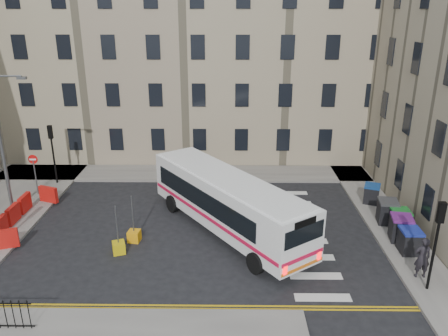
{
  "coord_description": "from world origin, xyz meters",
  "views": [
    {
      "loc": [
        -0.03,
        -21.57,
        11.58
      ],
      "look_at": [
        -0.3,
        1.81,
        3.0
      ],
      "focal_mm": 35.0,
      "sensor_mm": 36.0,
      "label": 1
    }
  ],
  "objects_px": {
    "streetlamp": "(1,144)",
    "wheelie_bin_c": "(400,220)",
    "wheelie_bin_b": "(401,228)",
    "bollard_yellow": "(119,248)",
    "bus": "(227,201)",
    "wheelie_bin_e": "(372,194)",
    "bollard_chevron": "(134,236)",
    "wheelie_bin_d": "(387,211)",
    "wheelie_bin_a": "(410,241)",
    "pedestrian": "(422,258)"
  },
  "relations": [
    {
      "from": "wheelie_bin_e",
      "to": "wheelie_bin_b",
      "type": "bearing_deg",
      "value": -67.55
    },
    {
      "from": "wheelie_bin_a",
      "to": "bollard_yellow",
      "type": "relative_size",
      "value": 2.05
    },
    {
      "from": "wheelie_bin_a",
      "to": "wheelie_bin_b",
      "type": "bearing_deg",
      "value": 90.65
    },
    {
      "from": "streetlamp",
      "to": "pedestrian",
      "type": "distance_m",
      "value": 22.84
    },
    {
      "from": "bollard_yellow",
      "to": "bollard_chevron",
      "type": "distance_m",
      "value": 1.31
    },
    {
      "from": "wheelie_bin_a",
      "to": "wheelie_bin_e",
      "type": "height_order",
      "value": "wheelie_bin_a"
    },
    {
      "from": "bus",
      "to": "wheelie_bin_e",
      "type": "distance_m",
      "value": 9.73
    },
    {
      "from": "wheelie_bin_a",
      "to": "bollard_chevron",
      "type": "distance_m",
      "value": 14.0
    },
    {
      "from": "wheelie_bin_b",
      "to": "wheelie_bin_d",
      "type": "relative_size",
      "value": 1.01
    },
    {
      "from": "wheelie_bin_c",
      "to": "pedestrian",
      "type": "relative_size",
      "value": 0.62
    },
    {
      "from": "bollard_yellow",
      "to": "wheelie_bin_b",
      "type": "bearing_deg",
      "value": 4.95
    },
    {
      "from": "wheelie_bin_d",
      "to": "bollard_yellow",
      "type": "xyz_separation_m",
      "value": [
        -14.46,
        -3.25,
        -0.52
      ]
    },
    {
      "from": "bus",
      "to": "wheelie_bin_e",
      "type": "xyz_separation_m",
      "value": [
        8.99,
        3.56,
        -1.08
      ]
    },
    {
      "from": "wheelie_bin_b",
      "to": "wheelie_bin_c",
      "type": "distance_m",
      "value": 1.03
    },
    {
      "from": "bus",
      "to": "wheelie_bin_c",
      "type": "relative_size",
      "value": 8.9
    },
    {
      "from": "wheelie_bin_a",
      "to": "bollard_yellow",
      "type": "height_order",
      "value": "wheelie_bin_a"
    },
    {
      "from": "streetlamp",
      "to": "wheelie_bin_c",
      "type": "bearing_deg",
      "value": -5.79
    },
    {
      "from": "streetlamp",
      "to": "wheelie_bin_a",
      "type": "distance_m",
      "value": 22.68
    },
    {
      "from": "streetlamp",
      "to": "wheelie_bin_e",
      "type": "xyz_separation_m",
      "value": [
        21.88,
        1.47,
        -3.6
      ]
    },
    {
      "from": "wheelie_bin_d",
      "to": "bollard_chevron",
      "type": "relative_size",
      "value": 2.24
    },
    {
      "from": "bollard_chevron",
      "to": "wheelie_bin_c",
      "type": "bearing_deg",
      "value": 4.16
    },
    {
      "from": "wheelie_bin_b",
      "to": "bollard_yellow",
      "type": "xyz_separation_m",
      "value": [
        -14.48,
        -1.25,
        -0.52
      ]
    },
    {
      "from": "wheelie_bin_a",
      "to": "pedestrian",
      "type": "bearing_deg",
      "value": -97.77
    },
    {
      "from": "bus",
      "to": "wheelie_bin_d",
      "type": "bearing_deg",
      "value": -30.26
    },
    {
      "from": "bollard_chevron",
      "to": "bus",
      "type": "bearing_deg",
      "value": 13.78
    },
    {
      "from": "pedestrian",
      "to": "bollard_chevron",
      "type": "xyz_separation_m",
      "value": [
        -13.63,
        3.31,
        -0.83
      ]
    },
    {
      "from": "wheelie_bin_c",
      "to": "bollard_yellow",
      "type": "xyz_separation_m",
      "value": [
        -14.79,
        -2.23,
        -0.47
      ]
    },
    {
      "from": "wheelie_bin_a",
      "to": "wheelie_bin_c",
      "type": "bearing_deg",
      "value": 82.5
    },
    {
      "from": "wheelie_bin_b",
      "to": "bollard_chevron",
      "type": "distance_m",
      "value": 13.96
    },
    {
      "from": "bus",
      "to": "wheelie_bin_b",
      "type": "relative_size",
      "value": 7.99
    },
    {
      "from": "wheelie_bin_a",
      "to": "wheelie_bin_c",
      "type": "distance_m",
      "value": 2.23
    },
    {
      "from": "wheelie_bin_d",
      "to": "wheelie_bin_b",
      "type": "bearing_deg",
      "value": -80.77
    },
    {
      "from": "streetlamp",
      "to": "bollard_chevron",
      "type": "distance_m",
      "value": 9.55
    },
    {
      "from": "wheelie_bin_d",
      "to": "wheelie_bin_e",
      "type": "distance_m",
      "value": 2.71
    },
    {
      "from": "wheelie_bin_a",
      "to": "bollard_chevron",
      "type": "xyz_separation_m",
      "value": [
        -13.94,
        1.17,
        -0.47
      ]
    },
    {
      "from": "bus",
      "to": "wheelie_bin_c",
      "type": "xyz_separation_m",
      "value": [
        9.37,
        -0.16,
        -1.05
      ]
    },
    {
      "from": "bus",
      "to": "wheelie_bin_b",
      "type": "bearing_deg",
      "value": -42.86
    },
    {
      "from": "wheelie_bin_a",
      "to": "pedestrian",
      "type": "height_order",
      "value": "pedestrian"
    },
    {
      "from": "wheelie_bin_e",
      "to": "bollard_chevron",
      "type": "height_order",
      "value": "wheelie_bin_e"
    },
    {
      "from": "bollard_yellow",
      "to": "bollard_chevron",
      "type": "xyz_separation_m",
      "value": [
        0.53,
        1.19,
        0.0
      ]
    },
    {
      "from": "wheelie_bin_b",
      "to": "wheelie_bin_d",
      "type": "height_order",
      "value": "wheelie_bin_d"
    },
    {
      "from": "bus",
      "to": "wheelie_bin_e",
      "type": "relative_size",
      "value": 8.33
    },
    {
      "from": "wheelie_bin_a",
      "to": "wheelie_bin_d",
      "type": "xyz_separation_m",
      "value": [
        -0.02,
        3.23,
        0.05
      ]
    },
    {
      "from": "wheelie_bin_a",
      "to": "bollard_yellow",
      "type": "bearing_deg",
      "value": -179.22
    },
    {
      "from": "wheelie_bin_d",
      "to": "bollard_yellow",
      "type": "height_order",
      "value": "wheelie_bin_d"
    },
    {
      "from": "wheelie_bin_b",
      "to": "wheelie_bin_e",
      "type": "distance_m",
      "value": 4.7
    },
    {
      "from": "streetlamp",
      "to": "bollard_chevron",
      "type": "height_order",
      "value": "streetlamp"
    },
    {
      "from": "streetlamp",
      "to": "wheelie_bin_c",
      "type": "height_order",
      "value": "streetlamp"
    },
    {
      "from": "streetlamp",
      "to": "wheelie_bin_e",
      "type": "distance_m",
      "value": 22.22
    },
    {
      "from": "wheelie_bin_e",
      "to": "bollard_yellow",
      "type": "distance_m",
      "value": 15.6
    }
  ]
}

